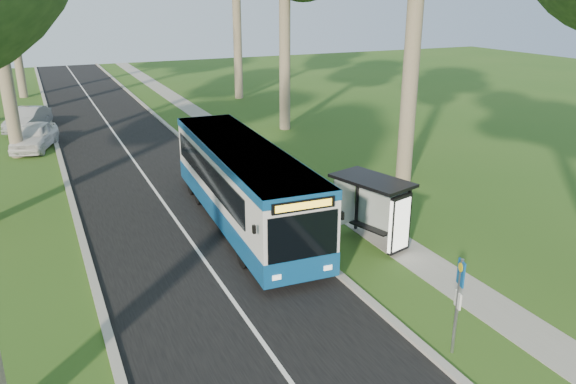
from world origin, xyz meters
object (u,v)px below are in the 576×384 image
object	(u,v)px
bus_shelter	(381,201)
car_silver	(28,119)
bus_stop_sign	(458,296)
bus	(243,184)
car_white	(34,136)
litter_bin	(316,201)

from	to	relation	value
bus_shelter	car_silver	bearing A→B (deg)	97.74
car_silver	bus_shelter	bearing A→B (deg)	-43.42
car_silver	bus_stop_sign	bearing A→B (deg)	-50.68
bus	car_white	size ratio (longest dim) A/B	2.64
bus_shelter	car_silver	size ratio (longest dim) A/B	0.70
bus_stop_sign	bus_shelter	world-z (taller)	bus_stop_sign
bus	car_silver	size ratio (longest dim) A/B	2.63
bus	car_silver	distance (m)	21.57
litter_bin	car_white	size ratio (longest dim) A/B	0.22
car_silver	bus	bearing A→B (deg)	-47.79
bus	bus_shelter	xyz separation A→B (m)	(3.53, -3.94, 0.10)
bus	car_white	xyz separation A→B (m)	(-6.90, 15.11, -0.83)
bus	bus_stop_sign	size ratio (longest dim) A/B	4.57
bus_stop_sign	car_white	world-z (taller)	bus_stop_sign
bus	car_silver	bearing A→B (deg)	112.14
bus	litter_bin	world-z (taller)	bus
bus_stop_sign	bus_shelter	bearing A→B (deg)	91.92
bus_stop_sign	car_silver	bearing A→B (deg)	124.85
car_white	bus_shelter	bearing A→B (deg)	-42.88
litter_bin	car_silver	bearing A→B (deg)	116.41
bus_stop_sign	litter_bin	bearing A→B (deg)	101.09
bus_stop_sign	bus_shelter	xyz separation A→B (m)	(1.75, 5.92, 0.09)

